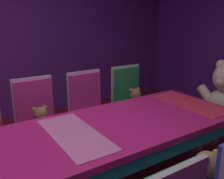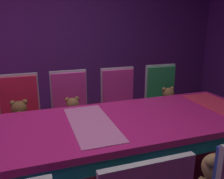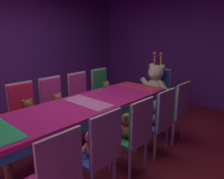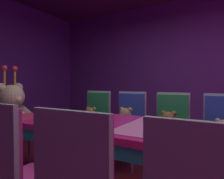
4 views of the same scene
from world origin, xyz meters
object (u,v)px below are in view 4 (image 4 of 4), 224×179
teddy_right_1 (223,135)px  chair_right_4 (96,117)px  chair_left_3 (8,165)px  throne_chair (5,120)px  chair_right_2 (171,124)px  teddy_right_3 (125,122)px  chair_right_1 (223,130)px  chair_right_3 (130,120)px  king_teddy_bear (12,111)px  teddy_right_2 (168,127)px  teddy_right_4 (90,119)px  banquet_table (145,136)px

teddy_right_1 → chair_right_4: chair_right_4 is taller
chair_left_3 → throne_chair: bearing=59.4°
chair_right_2 → teddy_right_3: chair_right_2 is taller
teddy_right_1 → chair_left_3: bearing=-35.8°
throne_chair → chair_right_1: bearing=18.2°
chair_right_1 → chair_right_3: size_ratio=1.00×
king_teddy_bear → teddy_right_2: bearing=21.6°
chair_right_2 → chair_right_3: bearing=-89.6°
teddy_right_4 → chair_right_4: bearing=180.0°
king_teddy_bear → chair_right_1: bearing=19.4°
chair_right_2 → throne_chair: 2.21m
teddy_right_4 → teddy_right_3: bearing=91.6°
chair_left_3 → teddy_right_1: size_ratio=3.34×
chair_right_3 → throne_chair: size_ratio=1.00×
king_teddy_bear → chair_left_3: bearing=-33.8°
teddy_right_1 → king_teddy_bear: bearing=-73.7°
chair_right_1 → chair_right_2: 0.56m
chair_right_3 → teddy_right_4: 0.58m
chair_right_3 → throne_chair: (-0.88, 1.46, 0.00)m
banquet_table → chair_right_4: (0.86, 1.10, -0.06)m
teddy_right_2 → teddy_right_4: (-0.02, 1.12, -0.01)m
teddy_right_3 → chair_right_4: chair_right_4 is taller
teddy_right_2 → chair_right_2: bearing=180.0°
chair_right_1 → chair_right_4: same height
chair_right_1 → teddy_right_4: (-0.13, 1.68, -0.01)m
teddy_right_2 → chair_right_3: 0.58m
chair_right_2 → chair_right_3: (-0.00, 0.56, 0.00)m
chair_right_1 → chair_right_4: (0.01, 1.68, 0.00)m
chair_right_4 → teddy_right_4: bearing=-0.0°
chair_right_1 → king_teddy_bear: bearing=-70.6°
chair_right_1 → banquet_table: bearing=-34.0°
chair_right_1 → chair_right_4: 1.68m
teddy_right_4 → king_teddy_bear: bearing=-45.9°
teddy_right_2 → king_teddy_bear: bearing=-68.4°
banquet_table → chair_right_2: bearing=-0.9°
banquet_table → chair_right_4: bearing=52.0°
teddy_right_3 → king_teddy_bear: bearing=-60.6°
chair_right_2 → banquet_table: bearing=-0.9°
chair_right_1 → chair_right_3: same height
chair_left_3 → chair_right_4: (1.72, 0.55, 0.00)m
banquet_table → chair_right_3: chair_right_3 is taller
chair_right_1 → teddy_right_3: size_ratio=2.85×
chair_right_1 → throne_chair: 2.72m
chair_left_3 → teddy_right_3: size_ratio=2.85×
chair_right_1 → teddy_right_3: 1.13m
chair_right_1 → teddy_right_2: bearing=-78.4°
chair_left_3 → throne_chair: 1.69m
chair_right_2 → chair_right_1: bearing=86.8°
chair_left_3 → chair_right_4: size_ratio=1.00×
chair_right_3 → teddy_right_4: (-0.16, 0.56, -0.01)m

